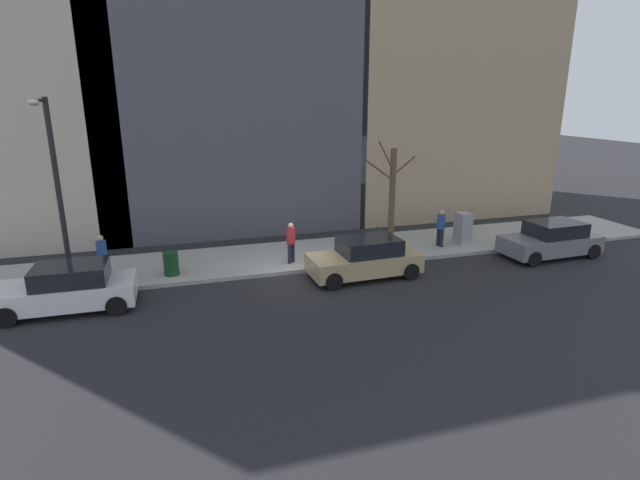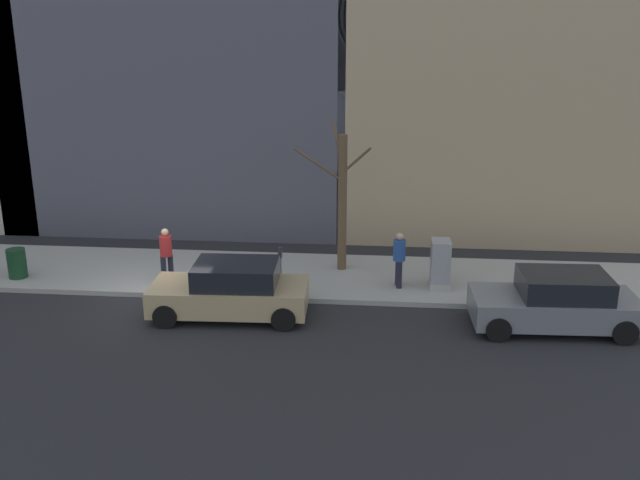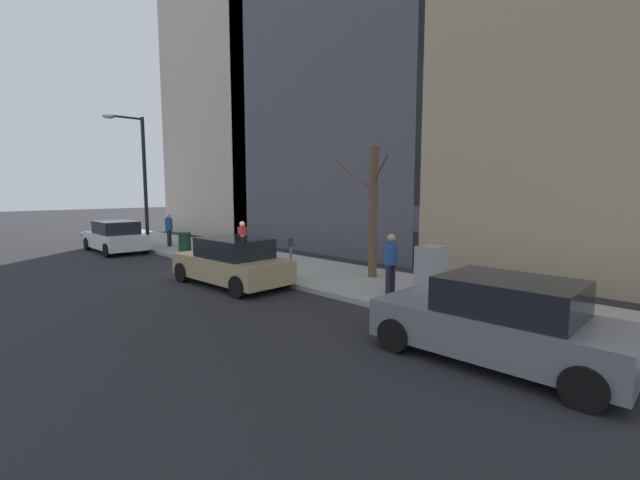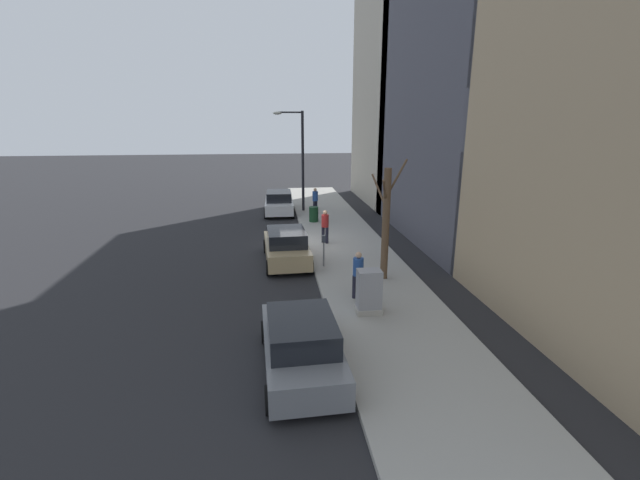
{
  "view_description": "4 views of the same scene",
  "coord_description": "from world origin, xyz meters",
  "px_view_note": "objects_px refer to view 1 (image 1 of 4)",
  "views": [
    {
      "loc": [
        -17.72,
        4.62,
        6.74
      ],
      "look_at": [
        -0.01,
        -0.81,
        1.3
      ],
      "focal_mm": 28.0,
      "sensor_mm": 36.0,
      "label": 1
    },
    {
      "loc": [
        -18.63,
        -6.35,
        7.8
      ],
      "look_at": [
        0.74,
        -4.53,
        1.67
      ],
      "focal_mm": 40.0,
      "sensor_mm": 36.0,
      "label": 2
    },
    {
      "loc": [
        -8.38,
        -13.84,
        3.02
      ],
      "look_at": [
        0.27,
        -4.94,
        1.56
      ],
      "focal_mm": 24.0,
      "sensor_mm": 36.0,
      "label": 3
    },
    {
      "loc": [
        -1.75,
        -20.33,
        6.14
      ],
      "look_at": [
        0.42,
        -2.37,
        1.01
      ],
      "focal_mm": 24.0,
      "sensor_mm": 36.0,
      "label": 4
    }
  ],
  "objects_px": {
    "pedestrian_midblock": "(291,240)",
    "streetlamp": "(55,181)",
    "bare_tree": "(392,193)",
    "trash_bin": "(171,263)",
    "parked_car_white": "(68,288)",
    "pedestrian_near_meter": "(441,226)",
    "pedestrian_far_corner": "(102,254)",
    "utility_box": "(463,229)",
    "parked_car_grey": "(551,240)",
    "parked_car_tan": "(365,258)",
    "parking_meter": "(377,239)",
    "office_tower_left": "(421,14)"
  },
  "relations": [
    {
      "from": "parked_car_grey",
      "to": "pedestrian_far_corner",
      "type": "height_order",
      "value": "pedestrian_far_corner"
    },
    {
      "from": "parked_car_grey",
      "to": "office_tower_left",
      "type": "xyz_separation_m",
      "value": [
        12.54,
        0.21,
        10.59
      ]
    },
    {
      "from": "bare_tree",
      "to": "office_tower_left",
      "type": "bearing_deg",
      "value": -32.31
    },
    {
      "from": "parking_meter",
      "to": "pedestrian_near_meter",
      "type": "xyz_separation_m",
      "value": [
        0.75,
        -3.4,
        0.11
      ]
    },
    {
      "from": "bare_tree",
      "to": "pedestrian_midblock",
      "type": "relative_size",
      "value": 2.75
    },
    {
      "from": "utility_box",
      "to": "pedestrian_midblock",
      "type": "bearing_deg",
      "value": 92.32
    },
    {
      "from": "utility_box",
      "to": "pedestrian_near_meter",
      "type": "relative_size",
      "value": 0.86
    },
    {
      "from": "pedestrian_midblock",
      "to": "pedestrian_far_corner",
      "type": "relative_size",
      "value": 1.0
    },
    {
      "from": "pedestrian_near_meter",
      "to": "office_tower_left",
      "type": "bearing_deg",
      "value": -29.38
    },
    {
      "from": "parked_car_grey",
      "to": "pedestrian_midblock",
      "type": "xyz_separation_m",
      "value": [
        2.05,
        10.94,
        0.35
      ]
    },
    {
      "from": "parked_car_grey",
      "to": "parked_car_tan",
      "type": "bearing_deg",
      "value": 87.79
    },
    {
      "from": "utility_box",
      "to": "pedestrian_far_corner",
      "type": "relative_size",
      "value": 0.86
    },
    {
      "from": "pedestrian_near_meter",
      "to": "parked_car_grey",
      "type": "bearing_deg",
      "value": -128.47
    },
    {
      "from": "pedestrian_midblock",
      "to": "pedestrian_far_corner",
      "type": "height_order",
      "value": "same"
    },
    {
      "from": "pedestrian_near_meter",
      "to": "pedestrian_midblock",
      "type": "distance_m",
      "value": 6.92
    },
    {
      "from": "streetlamp",
      "to": "pedestrian_near_meter",
      "type": "height_order",
      "value": "streetlamp"
    },
    {
      "from": "office_tower_left",
      "to": "pedestrian_far_corner",
      "type": "bearing_deg",
      "value": 119.82
    },
    {
      "from": "bare_tree",
      "to": "trash_bin",
      "type": "bearing_deg",
      "value": 99.85
    },
    {
      "from": "trash_bin",
      "to": "parked_car_white",
      "type": "bearing_deg",
      "value": 121.82
    },
    {
      "from": "parked_car_grey",
      "to": "streetlamp",
      "type": "distance_m",
      "value": 19.33
    },
    {
      "from": "pedestrian_midblock",
      "to": "streetlamp",
      "type": "bearing_deg",
      "value": 141.01
    },
    {
      "from": "pedestrian_far_corner",
      "to": "utility_box",
      "type": "bearing_deg",
      "value": 39.48
    },
    {
      "from": "parked_car_tan",
      "to": "parking_meter",
      "type": "xyz_separation_m",
      "value": [
        1.51,
        -1.12,
        0.24
      ]
    },
    {
      "from": "pedestrian_midblock",
      "to": "parking_meter",
      "type": "bearing_deg",
      "value": -52.31
    },
    {
      "from": "utility_box",
      "to": "pedestrian_near_meter",
      "type": "distance_m",
      "value": 1.23
    },
    {
      "from": "pedestrian_midblock",
      "to": "office_tower_left",
      "type": "bearing_deg",
      "value": 0.47
    },
    {
      "from": "parked_car_grey",
      "to": "streetlamp",
      "type": "relative_size",
      "value": 0.66
    },
    {
      "from": "streetlamp",
      "to": "bare_tree",
      "type": "relative_size",
      "value": 1.42
    },
    {
      "from": "parked_car_tan",
      "to": "pedestrian_near_meter",
      "type": "height_order",
      "value": "pedestrian_near_meter"
    },
    {
      "from": "parked_car_tan",
      "to": "utility_box",
      "type": "relative_size",
      "value": 2.98
    },
    {
      "from": "parked_car_white",
      "to": "pedestrian_near_meter",
      "type": "height_order",
      "value": "pedestrian_near_meter"
    },
    {
      "from": "parked_car_grey",
      "to": "streetlamp",
      "type": "height_order",
      "value": "streetlamp"
    },
    {
      "from": "trash_bin",
      "to": "pedestrian_far_corner",
      "type": "height_order",
      "value": "pedestrian_far_corner"
    },
    {
      "from": "bare_tree",
      "to": "pedestrian_near_meter",
      "type": "xyz_separation_m",
      "value": [
        -1.4,
        -1.79,
        -1.31
      ]
    },
    {
      "from": "pedestrian_far_corner",
      "to": "pedestrian_midblock",
      "type": "bearing_deg",
      "value": 37.0
    },
    {
      "from": "pedestrian_near_meter",
      "to": "pedestrian_far_corner",
      "type": "xyz_separation_m",
      "value": [
        0.06,
        13.98,
        0.0
      ]
    },
    {
      "from": "parked_car_white",
      "to": "streetlamp",
      "type": "bearing_deg",
      "value": 8.25
    },
    {
      "from": "parked_car_white",
      "to": "pedestrian_near_meter",
      "type": "xyz_separation_m",
      "value": [
        2.29,
        -14.8,
        0.35
      ]
    },
    {
      "from": "bare_tree",
      "to": "pedestrian_far_corner",
      "type": "height_order",
      "value": "bare_tree"
    },
    {
      "from": "bare_tree",
      "to": "office_tower_left",
      "type": "distance_m",
      "value": 13.76
    },
    {
      "from": "trash_bin",
      "to": "office_tower_left",
      "type": "distance_m",
      "value": 21.54
    },
    {
      "from": "pedestrian_far_corner",
      "to": "parked_car_tan",
      "type": "bearing_deg",
      "value": 25.55
    },
    {
      "from": "office_tower_left",
      "to": "pedestrian_midblock",
      "type": "bearing_deg",
      "value": 134.34
    },
    {
      "from": "streetlamp",
      "to": "trash_bin",
      "type": "xyz_separation_m",
      "value": [
        0.62,
        -3.38,
        -3.42
      ]
    },
    {
      "from": "streetlamp",
      "to": "pedestrian_far_corner",
      "type": "xyz_separation_m",
      "value": [
        0.97,
        -0.99,
        -2.93
      ]
    },
    {
      "from": "pedestrian_far_corner",
      "to": "parked_car_grey",
      "type": "bearing_deg",
      "value": 31.93
    },
    {
      "from": "parked_car_white",
      "to": "office_tower_left",
      "type": "bearing_deg",
      "value": -54.81
    },
    {
      "from": "bare_tree",
      "to": "office_tower_left",
      "type": "relative_size",
      "value": 0.2
    },
    {
      "from": "parked_car_white",
      "to": "pedestrian_near_meter",
      "type": "relative_size",
      "value": 2.55
    },
    {
      "from": "streetlamp",
      "to": "utility_box",
      "type": "bearing_deg",
      "value": -86.4
    }
  ]
}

